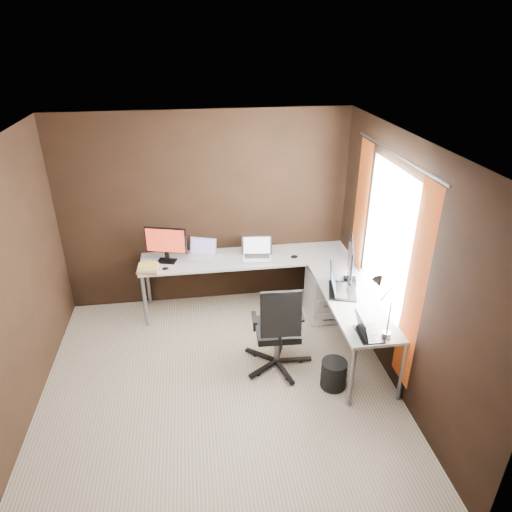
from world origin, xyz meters
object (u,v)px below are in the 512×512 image
Objects in this scene: monitor_right at (350,260)px; laptop_white at (202,253)px; wastebasket at (334,374)px; laptop_silver at (257,253)px; monitor_left at (166,243)px; desk_lamp at (382,300)px; office_chair at (277,343)px; laptop_black_big at (339,287)px; book_stack at (148,268)px; drawer_pedestal at (325,295)px; laptop_black_small at (366,331)px.

monitor_right is 1.41× the size of laptop_white.
laptop_silver is at bearing 109.12° from wastebasket.
desk_lamp is at bearing -25.69° from monitor_left.
laptop_silver is at bearing 94.41° from office_chair.
desk_lamp is 1.29m from office_chair.
book_stack is at bearing 86.06° from laptop_black_big.
monitor_right is at bearing 99.41° from desk_lamp.
laptop_silver reaches higher than laptop_white.
book_stack is (-0.65, -0.28, -0.01)m from laptop_white.
wastebasket is (1.25, -1.72, -0.63)m from laptop_white.
laptop_white is 2.47m from desk_lamp.
laptop_silver is 1.35m from book_stack.
laptop_white is 1.44× the size of book_stack.
monitor_right is at bearing -74.51° from drawer_pedestal.
monitor_left is 2.22m from monitor_right.
laptop_black_big is 0.94m from wastebasket.
office_chair is (-0.90, -0.47, -0.70)m from monitor_right.
laptop_silver is 1.82m from wastebasket.
book_stack is 0.27× the size of office_chair.
monitor_right reaches higher than laptop_black_small.
book_stack is at bearing -136.39° from laptop_white.
laptop_black_big reaches higher than laptop_silver.
monitor_left is 2.15m from laptop_black_big.
drawer_pedestal is 1.24× the size of laptop_black_big.
laptop_black_big is (-0.05, -0.62, 0.49)m from drawer_pedestal.
laptop_black_big is at bearing -11.59° from monitor_left.
monitor_left is (-1.94, 0.38, 0.68)m from drawer_pedestal.
desk_lamp reaches higher than monitor_left.
laptop_black_big is at bearing -44.98° from laptop_silver.
desk_lamp is at bearing -87.38° from drawer_pedestal.
drawer_pedestal is at bearing 4.08° from laptop_white.
monitor_left is 0.48× the size of office_chair.
laptop_black_small is (0.02, -0.80, -0.01)m from laptop_black_big.
monitor_left is 1.78× the size of book_stack.
desk_lamp is (1.58, -1.87, 0.34)m from laptop_white.
drawer_pedestal is at bearing -0.11° from laptop_black_small.
book_stack is 0.45× the size of desk_lamp.
laptop_silver is at bearing 55.11° from laptop_black_big.
laptop_black_big is at bearing -94.98° from drawer_pedestal.
laptop_black_small is 0.51× the size of desk_lamp.
laptop_silver reaches higher than drawer_pedestal.
laptop_black_small is (1.47, -1.86, -0.00)m from laptop_white.
wastebasket is at bearing -37.12° from book_stack.
laptop_white is at bearing 39.83° from laptop_black_small.
wastebasket is (0.56, -1.61, -0.63)m from laptop_silver.
laptop_black_big is at bearing 110.97° from desk_lamp.
wastebasket is (0.52, -0.38, -0.15)m from office_chair.
drawer_pedestal is at bearing 51.55° from office_chair.
laptop_black_small is at bearing -91.57° from drawer_pedestal.
monitor_left is 1.03× the size of laptop_black_big.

